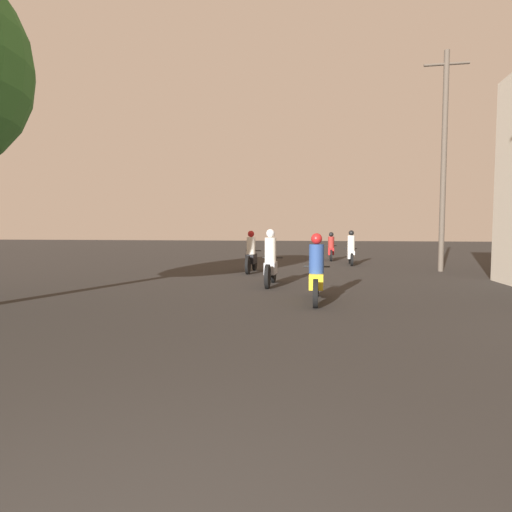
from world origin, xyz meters
TOP-DOWN VIEW (x-y plane):
  - motorcycle_yellow at (0.57, 7.72)m, footprint 0.60×2.04m
  - motorcycle_silver at (-0.75, 10.11)m, footprint 0.60×1.96m
  - motorcycle_black at (-1.94, 13.56)m, footprint 0.60×2.08m
  - motorcycle_white at (1.96, 17.59)m, footprint 0.60×1.87m
  - motorcycle_red at (1.11, 20.24)m, footprint 0.60×1.93m
  - utility_pole_far at (5.15, 15.10)m, footprint 1.60×0.20m

SIDE VIEW (x-z plane):
  - motorcycle_red at x=1.11m, z-range -0.14..1.34m
  - motorcycle_yellow at x=0.57m, z-range -0.14..1.36m
  - motorcycle_black at x=-1.94m, z-range -0.16..1.40m
  - motorcycle_white at x=1.96m, z-range -0.15..1.43m
  - motorcycle_silver at x=-0.75m, z-range -0.16..1.44m
  - utility_pole_far at x=5.15m, z-range 0.17..8.40m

